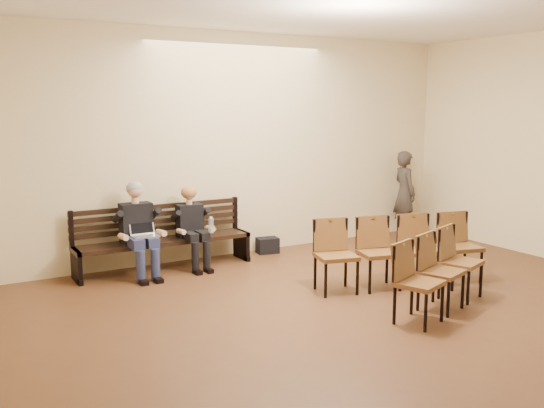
{
  "coord_description": "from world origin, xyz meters",
  "views": [
    {
      "loc": [
        -4.37,
        -3.57,
        2.38
      ],
      "look_at": [
        0.07,
        4.05,
        0.93
      ],
      "focal_mm": 40.0,
      "sensor_mm": 36.0,
      "label": 1
    }
  ],
  "objects_px": {
    "chair_row_front": "(400,252)",
    "chair_row_back": "(441,273)",
    "bag": "(267,245)",
    "water_bottle": "(211,232)",
    "bench": "(165,254)",
    "seated_woman": "(192,232)",
    "passerby": "(405,187)",
    "laptop": "(145,237)",
    "seated_man": "(139,230)"
  },
  "relations": [
    {
      "from": "chair_row_front",
      "to": "chair_row_back",
      "type": "height_order",
      "value": "chair_row_front"
    },
    {
      "from": "bag",
      "to": "chair_row_back",
      "type": "bearing_deg",
      "value": -83.57
    },
    {
      "from": "water_bottle",
      "to": "chair_row_back",
      "type": "bearing_deg",
      "value": -60.84
    },
    {
      "from": "bench",
      "to": "seated_woman",
      "type": "relative_size",
      "value": 2.44
    },
    {
      "from": "bag",
      "to": "passerby",
      "type": "relative_size",
      "value": 0.19
    },
    {
      "from": "laptop",
      "to": "water_bottle",
      "type": "bearing_deg",
      "value": -10.46
    },
    {
      "from": "water_bottle",
      "to": "passerby",
      "type": "bearing_deg",
      "value": 7.13
    },
    {
      "from": "laptop",
      "to": "passerby",
      "type": "bearing_deg",
      "value": 1.36
    },
    {
      "from": "seated_man",
      "to": "seated_woman",
      "type": "xyz_separation_m",
      "value": [
        0.81,
        0.0,
        -0.11
      ]
    },
    {
      "from": "chair_row_back",
      "to": "bag",
      "type": "bearing_deg",
      "value": 76.34
    },
    {
      "from": "seated_man",
      "to": "water_bottle",
      "type": "distance_m",
      "value": 1.02
    },
    {
      "from": "bench",
      "to": "chair_row_front",
      "type": "height_order",
      "value": "chair_row_front"
    },
    {
      "from": "seated_man",
      "to": "bag",
      "type": "distance_m",
      "value": 2.28
    },
    {
      "from": "bench",
      "to": "water_bottle",
      "type": "distance_m",
      "value": 0.78
    },
    {
      "from": "chair_row_back",
      "to": "bench",
      "type": "bearing_deg",
      "value": 103.17
    },
    {
      "from": "bag",
      "to": "chair_row_back",
      "type": "xyz_separation_m",
      "value": [
        0.39,
        -3.42,
        0.32
      ]
    },
    {
      "from": "bag",
      "to": "chair_row_front",
      "type": "xyz_separation_m",
      "value": [
        0.59,
        -2.47,
        0.34
      ]
    },
    {
      "from": "seated_man",
      "to": "bag",
      "type": "bearing_deg",
      "value": 5.7
    },
    {
      "from": "seated_woman",
      "to": "passerby",
      "type": "height_order",
      "value": "passerby"
    },
    {
      "from": "seated_man",
      "to": "passerby",
      "type": "xyz_separation_m",
      "value": [
        5.13,
        0.22,
        0.24
      ]
    },
    {
      "from": "laptop",
      "to": "chair_row_back",
      "type": "xyz_separation_m",
      "value": [
        2.55,
        -3.02,
        -0.13
      ]
    },
    {
      "from": "bench",
      "to": "seated_man",
      "type": "relative_size",
      "value": 2.01
    },
    {
      "from": "water_bottle",
      "to": "bag",
      "type": "height_order",
      "value": "water_bottle"
    },
    {
      "from": "passerby",
      "to": "seated_man",
      "type": "bearing_deg",
      "value": 104.29
    },
    {
      "from": "water_bottle",
      "to": "chair_row_front",
      "type": "distance_m",
      "value": 2.68
    },
    {
      "from": "bag",
      "to": "passerby",
      "type": "height_order",
      "value": "passerby"
    },
    {
      "from": "bag",
      "to": "passerby",
      "type": "bearing_deg",
      "value": 0.0
    },
    {
      "from": "seated_man",
      "to": "bench",
      "type": "bearing_deg",
      "value": 16.08
    },
    {
      "from": "passerby",
      "to": "laptop",
      "type": "bearing_deg",
      "value": 106.31
    },
    {
      "from": "water_bottle",
      "to": "passerby",
      "type": "relative_size",
      "value": 0.13
    },
    {
      "from": "seated_man",
      "to": "chair_row_back",
      "type": "distance_m",
      "value": 4.12
    },
    {
      "from": "water_bottle",
      "to": "chair_row_back",
      "type": "distance_m",
      "value": 3.32
    },
    {
      "from": "water_bottle",
      "to": "chair_row_back",
      "type": "height_order",
      "value": "chair_row_back"
    },
    {
      "from": "bench",
      "to": "chair_row_front",
      "type": "xyz_separation_m",
      "value": [
        2.38,
        -2.37,
        0.25
      ]
    },
    {
      "from": "chair_row_front",
      "to": "chair_row_back",
      "type": "bearing_deg",
      "value": -88.07
    },
    {
      "from": "seated_woman",
      "to": "chair_row_back",
      "type": "xyz_separation_m",
      "value": [
        1.78,
        -3.2,
        -0.08
      ]
    },
    {
      "from": "seated_man",
      "to": "chair_row_back",
      "type": "height_order",
      "value": "seated_man"
    },
    {
      "from": "water_bottle",
      "to": "passerby",
      "type": "xyz_separation_m",
      "value": [
        4.15,
        0.52,
        0.32
      ]
    },
    {
      "from": "bag",
      "to": "chair_row_back",
      "type": "relative_size",
      "value": 0.21
    },
    {
      "from": "chair_row_back",
      "to": "seated_woman",
      "type": "bearing_deg",
      "value": 99.04
    },
    {
      "from": "laptop",
      "to": "water_bottle",
      "type": "relative_size",
      "value": 1.46
    },
    {
      "from": "bag",
      "to": "chair_row_back",
      "type": "height_order",
      "value": "chair_row_back"
    },
    {
      "from": "passerby",
      "to": "water_bottle",
      "type": "bearing_deg",
      "value": 108.95
    },
    {
      "from": "bag",
      "to": "chair_row_front",
      "type": "distance_m",
      "value": 2.57
    },
    {
      "from": "water_bottle",
      "to": "bag",
      "type": "bearing_deg",
      "value": 22.86
    },
    {
      "from": "bench",
      "to": "chair_row_back",
      "type": "height_order",
      "value": "chair_row_back"
    },
    {
      "from": "seated_man",
      "to": "chair_row_front",
      "type": "bearing_deg",
      "value": -38.83
    },
    {
      "from": "seated_man",
      "to": "laptop",
      "type": "height_order",
      "value": "seated_man"
    },
    {
      "from": "seated_woman",
      "to": "bag",
      "type": "bearing_deg",
      "value": 8.96
    },
    {
      "from": "laptop",
      "to": "passerby",
      "type": "distance_m",
      "value": 5.11
    }
  ]
}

